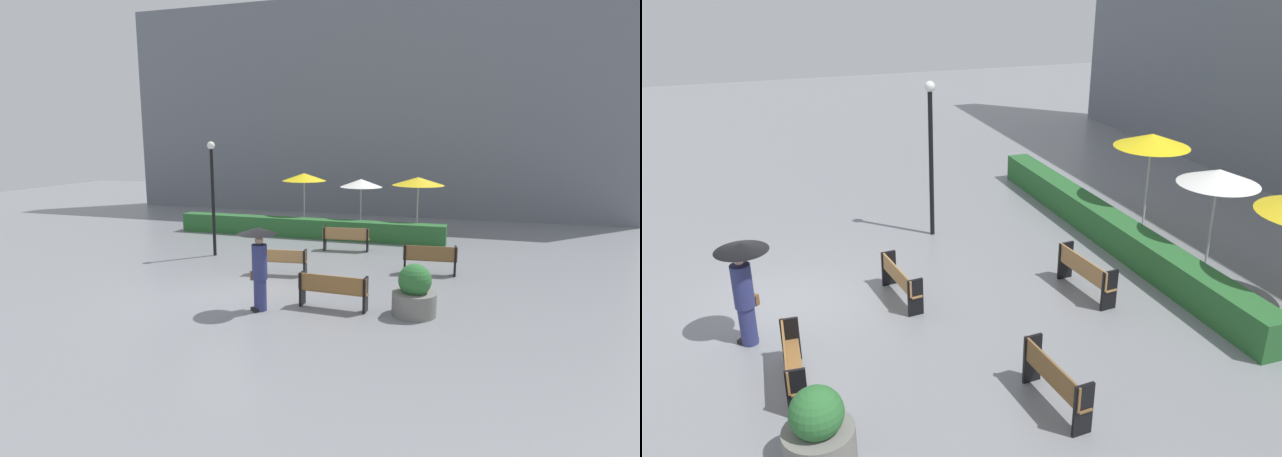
{
  "view_description": "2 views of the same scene",
  "coord_description": "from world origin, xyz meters",
  "views": [
    {
      "loc": [
        6.32,
        -11.82,
        4.29
      ],
      "look_at": [
        1.23,
        4.31,
        1.2
      ],
      "focal_mm": 28.12,
      "sensor_mm": 36.0,
      "label": 1
    },
    {
      "loc": [
        12.88,
        -0.54,
        6.9
      ],
      "look_at": [
        -0.8,
        4.33,
        0.91
      ],
      "focal_mm": 36.43,
      "sensor_mm": 36.0,
      "label": 2
    }
  ],
  "objects": [
    {
      "name": "ground_plane",
      "position": [
        0.0,
        0.0,
        0.0
      ],
      "size": [
        60.0,
        60.0,
        0.0
      ],
      "primitive_type": "plane",
      "color": "gray"
    },
    {
      "name": "bench_back_row",
      "position": [
        1.62,
        6.37,
        0.53
      ],
      "size": [
        1.8,
        0.55,
        0.91
      ],
      "color": "#9E7242",
      "rests_on": "ground"
    },
    {
      "name": "bench_far_right",
      "position": [
        5.0,
        3.88,
        0.55
      ],
      "size": [
        1.69,
        0.49,
        0.94
      ],
      "color": "brown",
      "rests_on": "ground"
    },
    {
      "name": "bench_mid_center",
      "position": [
        0.52,
        2.42,
        0.5
      ],
      "size": [
        1.71,
        0.53,
        0.83
      ],
      "color": "#9E7242",
      "rests_on": "ground"
    },
    {
      "name": "bench_near_right",
      "position": [
        2.97,
        -0.15,
        0.53
      ],
      "size": [
        1.81,
        0.41,
        0.89
      ],
      "color": "olive",
      "rests_on": "ground"
    },
    {
      "name": "pedestrian_with_umbrella",
      "position": [
        1.23,
        -0.76,
        1.38
      ],
      "size": [
        1.01,
        1.01,
        2.1
      ],
      "color": "navy",
      "rests_on": "ground"
    },
    {
      "name": "planter_pot",
      "position": [
        4.99,
        0.04,
        0.55
      ],
      "size": [
        1.08,
        1.08,
        1.28
      ],
      "color": "slate",
      "rests_on": "ground"
    },
    {
      "name": "lamp_post",
      "position": [
        -2.8,
        4.18,
        2.52
      ],
      "size": [
        0.28,
        0.28,
        4.15
      ],
      "color": "black",
      "rests_on": "ground"
    },
    {
      "name": "patio_umbrella_yellow",
      "position": [
        -1.3,
        9.89,
        2.49
      ],
      "size": [
        2.02,
        2.02,
        2.67
      ],
      "color": "silver",
      "rests_on": "ground"
    },
    {
      "name": "patio_umbrella_white",
      "position": [
        1.38,
        9.87,
        2.29
      ],
      "size": [
        1.89,
        1.89,
        2.47
      ],
      "color": "silver",
      "rests_on": "ground"
    },
    {
      "name": "patio_umbrella_yellow_far",
      "position": [
        3.85,
        10.14,
        2.41
      ],
      "size": [
        2.25,
        2.25,
        2.59
      ],
      "color": "silver",
      "rests_on": "ground"
    },
    {
      "name": "hedge_strip",
      "position": [
        -0.69,
        8.4,
        0.41
      ],
      "size": [
        11.84,
        0.7,
        0.82
      ],
      "primitive_type": "cube",
      "color": "#28602D",
      "rests_on": "ground"
    },
    {
      "name": "building_facade",
      "position": [
        0.0,
        16.0,
        5.87
      ],
      "size": [
        28.0,
        1.2,
        11.74
      ],
      "primitive_type": "cube",
      "color": "slate",
      "rests_on": "ground"
    }
  ]
}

